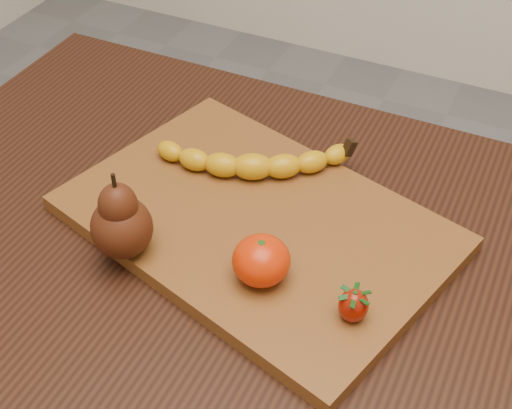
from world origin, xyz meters
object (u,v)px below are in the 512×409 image
at_px(cutting_board, 256,223).
at_px(pear, 120,214).
at_px(mandarin, 261,260).
at_px(table, 243,302).

bearing_deg(cutting_board, pear, -118.20).
height_order(cutting_board, mandarin, mandarin).
relative_size(table, pear, 9.09).
bearing_deg(table, pear, -145.32).
bearing_deg(mandarin, pear, -170.16).
xyz_separation_m(table, pear, (-0.11, -0.08, 0.17)).
height_order(table, mandarin, mandarin).
distance_m(pear, mandarin, 0.16).
bearing_deg(cutting_board, table, -75.55).
distance_m(cutting_board, pear, 0.17).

